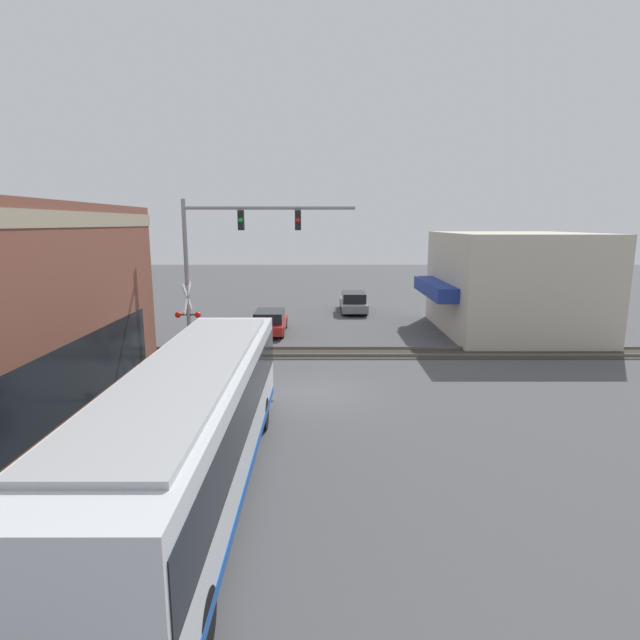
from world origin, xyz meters
The scene contains 9 objects.
ground_plane centered at (0.00, 0.00, 0.00)m, with size 120.00×120.00×0.00m, color #4C4C4F.
shop_building centered at (11.07, -11.44, 2.92)m, with size 9.68×9.15×5.85m.
city_bus centered at (-7.33, 2.80, 1.82)m, with size 12.36×2.59×3.28m.
traffic_signal_gantry centered at (4.94, 3.91, 5.43)m, with size 0.42×7.89×7.47m.
crossing_signal centered at (4.12, 5.86, 2.30)m, with size 1.41×1.18×3.81m.
rail_track_near centered at (6.00, 0.00, 0.03)m, with size 2.60×60.00×0.15m.
parked_car_red centered at (10.65, 2.80, 0.64)m, with size 4.49×1.82×1.36m.
parked_car_grey centered at (17.77, -2.60, 0.69)m, with size 4.80×1.82×1.48m.
pedestrian_at_crossing centered at (4.95, 4.78, 0.83)m, with size 0.34×0.34×1.64m.
Camera 1 is at (-18.18, -0.13, 6.39)m, focal length 28.00 mm.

